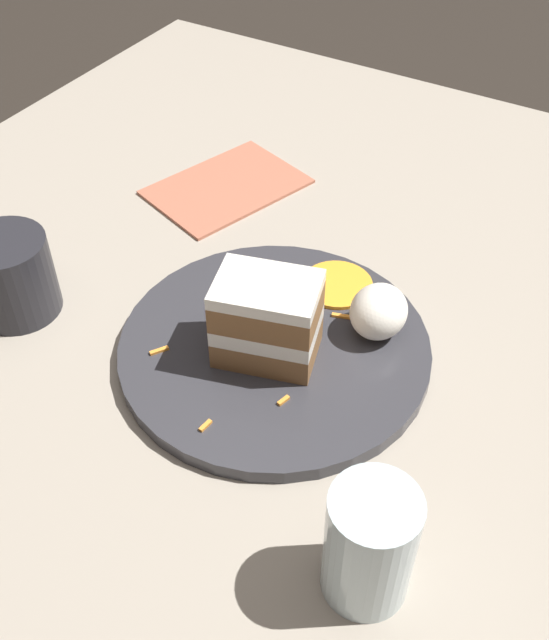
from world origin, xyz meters
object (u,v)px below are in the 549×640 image
(cream_dollop, at_px, (379,311))
(orange_garnish, at_px, (337,285))
(menu_card, at_px, (227,187))
(cake_slice, at_px, (267,319))
(plate, at_px, (274,348))
(drinking_glass, at_px, (369,550))
(coffee_mug, at_px, (10,273))

(cream_dollop, height_order, orange_garnish, cream_dollop)
(menu_card, bearing_deg, cream_dollop, -10.47)
(cake_slice, xyz_separation_m, orange_garnish, (0.12, -0.01, -0.04))
(plate, bearing_deg, orange_garnish, -7.70)
(cake_slice, relative_size, orange_garnish, 1.45)
(cake_slice, bearing_deg, cream_dollop, 119.45)
(cake_slice, xyz_separation_m, drinking_glass, (-0.16, -0.18, -0.01))
(plate, distance_m, orange_garnish, 0.11)
(cream_dollop, distance_m, menu_card, 0.32)
(orange_garnish, bearing_deg, menu_card, 62.21)
(coffee_mug, bearing_deg, menu_card, -12.19)
(cake_slice, distance_m, drinking_glass, 0.24)
(drinking_glass, relative_size, menu_card, 0.57)
(coffee_mug, bearing_deg, drinking_glass, -101.74)
(drinking_glass, distance_m, coffee_mug, 0.46)
(cream_dollop, distance_m, coffee_mug, 0.38)
(plate, bearing_deg, menu_card, 42.47)
(coffee_mug, relative_size, menu_card, 0.47)
(cake_slice, bearing_deg, orange_garnish, 157.32)
(orange_garnish, height_order, coffee_mug, coffee_mug)
(plate, height_order, cake_slice, cake_slice)
(cream_dollop, xyz_separation_m, menu_card, (0.15, 0.28, -0.04))
(cream_dollop, relative_size, menu_card, 0.33)
(cream_dollop, xyz_separation_m, drinking_glass, (-0.24, -0.10, 0.00))
(plate, bearing_deg, drinking_glass, -133.55)
(menu_card, bearing_deg, orange_garnish, -9.45)
(plate, height_order, coffee_mug, coffee_mug)
(plate, height_order, cream_dollop, cream_dollop)
(orange_garnish, distance_m, drinking_glass, 0.33)
(drinking_glass, bearing_deg, orange_garnish, 30.92)
(drinking_glass, height_order, coffee_mug, drinking_glass)
(orange_garnish, bearing_deg, cream_dollop, -122.11)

